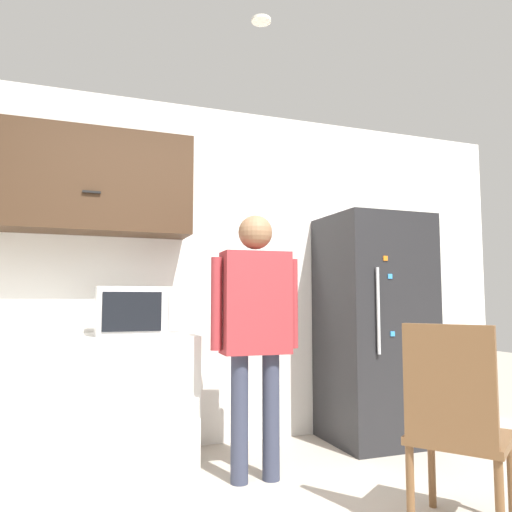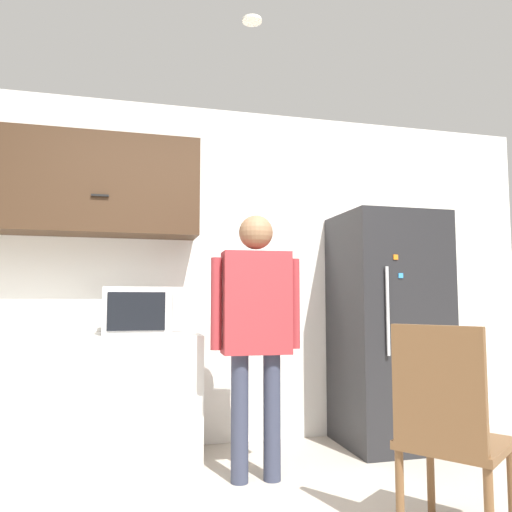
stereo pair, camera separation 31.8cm
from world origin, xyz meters
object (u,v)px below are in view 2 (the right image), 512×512
at_px(refrigerator, 388,328).
at_px(person, 256,317).
at_px(chair, 447,425).
at_px(microwave, 143,311).

bearing_deg(refrigerator, person, -157.69).
distance_m(person, chair, 1.30).
distance_m(refrigerator, chair, 1.65).
bearing_deg(microwave, refrigerator, 1.15).
height_order(microwave, refrigerator, refrigerator).
distance_m(microwave, person, 0.83).
distance_m(microwave, refrigerator, 1.91).
bearing_deg(person, microwave, 149.36).
xyz_separation_m(person, chair, (0.66, -1.02, -0.47)).
height_order(refrigerator, chair, refrigerator).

